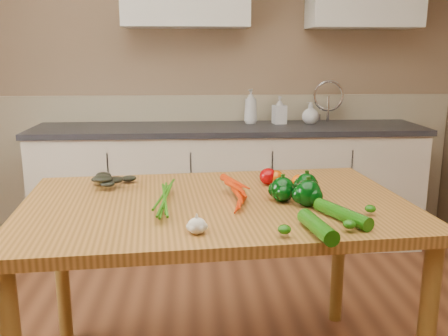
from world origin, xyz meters
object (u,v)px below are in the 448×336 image
soap_bottle_a (251,106)px  pepper_b (307,184)px  table (216,223)px  soap_bottle_b (279,110)px  tomato_b (276,177)px  zucchini_a (342,214)px  soap_bottle_c (310,113)px  pepper_c (308,193)px  zucchini_b (317,227)px  tomato_c (299,181)px  pepper_a (282,189)px  leafy_greens (112,174)px  tomato_a (268,176)px  carrot_bunch (214,193)px  garlic_bulb (197,226)px

soap_bottle_a → pepper_b: bearing=-61.9°
table → soap_bottle_b: 1.87m
soap_bottle_b → tomato_b: soap_bottle_b is taller
soap_bottle_b → zucchini_a: soap_bottle_b is taller
soap_bottle_c → pepper_c: size_ratio=1.53×
zucchini_a → zucchini_b: bearing=-132.7°
pepper_c → tomato_c: bearing=85.1°
soap_bottle_b → pepper_a: size_ratio=2.09×
soap_bottle_c → tomato_b: 1.59m
leafy_greens → zucchini_a: 1.04m
tomato_a → zucchini_a: bearing=-70.1°
table → carrot_bunch: 0.13m
soap_bottle_a → tomato_a: (-0.10, -1.55, -0.16)m
soap_bottle_c → pepper_a: size_ratio=1.63×
garlic_bulb → tomato_b: size_ratio=0.87×
table → pepper_b: (0.39, 0.07, 0.14)m
tomato_c → zucchini_b: (-0.06, -0.57, -0.00)m
pepper_a → pepper_b: 0.15m
table → tomato_c: bearing=19.4°
garlic_bulb → zucchini_b: bearing=-5.4°
pepper_b → soap_bottle_c: bearing=76.3°
carrot_bunch → zucchini_b: size_ratio=1.26×
soap_bottle_a → zucchini_b: bearing=-64.1°
pepper_a → leafy_greens: bearing=159.1°
zucchini_b → carrot_bunch: bearing=129.3°
table → carrot_bunch: bearing=-121.7°
soap_bottle_a → tomato_c: bearing=-62.2°
leafy_greens → tomato_b: bearing=-1.3°
table → leafy_greens: 0.54m
table → pepper_b: bearing=6.3°
pepper_a → zucchini_a: pepper_a is taller
table → leafy_greens: bearing=145.7°
carrot_bunch → garlic_bulb: 0.37m
table → soap_bottle_a: size_ratio=6.32×
soap_bottle_a → pepper_b: soap_bottle_a is taller
table → soap_bottle_b: (0.57, 1.77, 0.26)m
carrot_bunch → leafy_greens: 0.52m
pepper_b → soap_bottle_b: bearing=84.1°
garlic_bulb → zucchini_a: bearing=10.4°
garlic_bulb → zucchini_a: 0.53m
table → garlic_bulb: (-0.08, -0.37, 0.12)m
zucchini_a → table: bearing=148.4°
pepper_c → soap_bottle_b: bearing=83.6°
tomato_c → carrot_bunch: bearing=-155.1°
table → garlic_bulb: bearing=-106.8°
leafy_greens → tomato_a: 0.71m
tomato_b → tomato_c: 0.12m
pepper_b → zucchini_a: pepper_b is taller
soap_bottle_b → leafy_greens: size_ratio=0.93×
soap_bottle_b → zucchini_a: bearing=-103.1°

